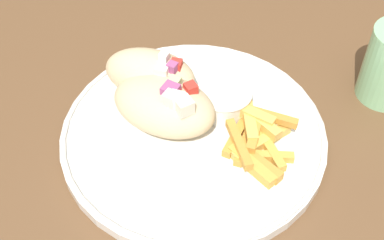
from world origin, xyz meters
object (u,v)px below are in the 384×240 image
at_px(fries_pile, 254,137).
at_px(sauce_ramekin, 225,97).
at_px(pita_sandwich_near, 165,105).
at_px(plate, 192,134).
at_px(pita_sandwich_far, 149,76).

xyz_separation_m(fries_pile, sauce_ramekin, (-0.05, 0.04, 0.01)).
xyz_separation_m(pita_sandwich_near, sauce_ramekin, (0.06, 0.04, -0.01)).
distance_m(plate, pita_sandwich_far, 0.09).
distance_m(pita_sandwich_far, fries_pile, 0.15).
bearing_deg(pita_sandwich_far, plate, -33.82).
relative_size(fries_pile, sauce_ramekin, 1.74).
bearing_deg(pita_sandwich_near, sauce_ramekin, 44.52).
relative_size(pita_sandwich_far, fries_pile, 0.97).
relative_size(plate, sauce_ramekin, 4.64).
xyz_separation_m(pita_sandwich_far, sauce_ramekin, (0.09, 0.01, -0.01)).
height_order(pita_sandwich_near, sauce_ramekin, pita_sandwich_near).
distance_m(plate, fries_pile, 0.08).
bearing_deg(fries_pile, sauce_ramekin, 136.50).
distance_m(pita_sandwich_near, fries_pile, 0.11).
height_order(fries_pile, sauce_ramekin, sauce_ramekin).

